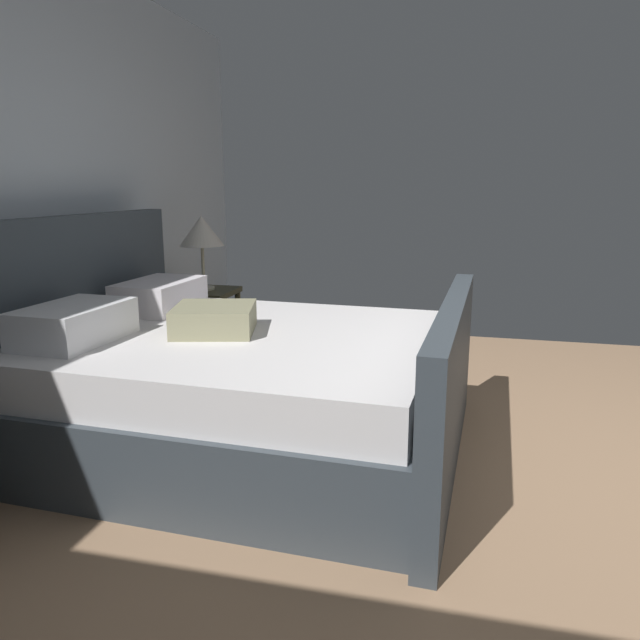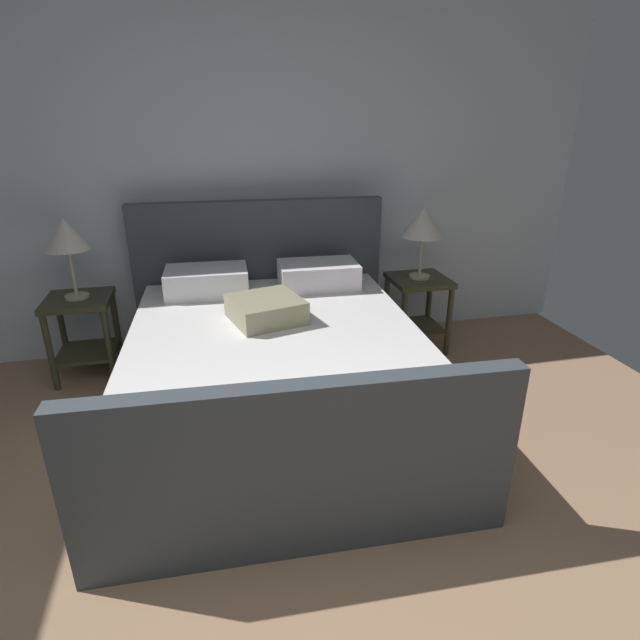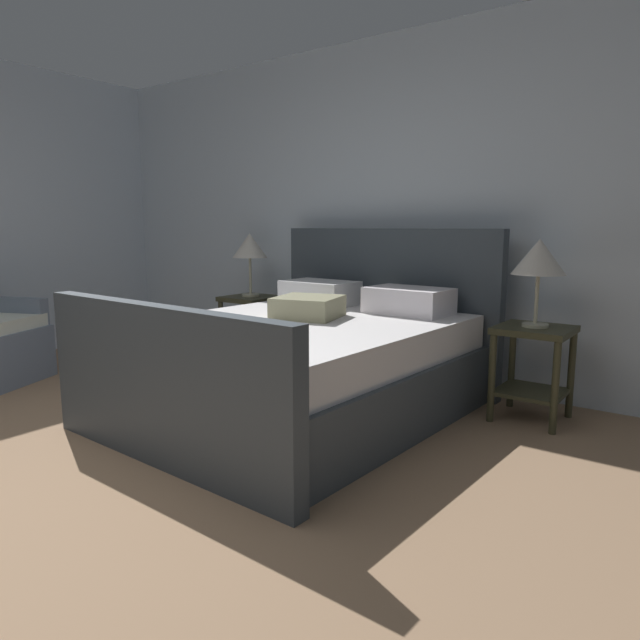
# 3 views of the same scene
# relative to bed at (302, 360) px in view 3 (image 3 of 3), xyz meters

# --- Properties ---
(wall_back) EXTENTS (6.04, 0.12, 2.68)m
(wall_back) POSITION_rel_bed_xyz_m (-0.25, 1.26, 0.99)
(wall_back) COLOR silver
(wall_back) RESTS_ON ground
(bed) EXTENTS (1.97, 2.28, 1.20)m
(bed) POSITION_rel_bed_xyz_m (0.00, 0.00, 0.00)
(bed) COLOR #394148
(bed) RESTS_ON ground
(nightstand_right) EXTENTS (0.44, 0.44, 0.60)m
(nightstand_right) POSITION_rel_bed_xyz_m (1.26, 0.75, 0.05)
(nightstand_right) COLOR #393723
(nightstand_right) RESTS_ON ground
(table_lamp_right) EXTENTS (0.33, 0.33, 0.55)m
(table_lamp_right) POSITION_rel_bed_xyz_m (1.26, 0.75, 0.67)
(table_lamp_right) COLOR #B7B293
(table_lamp_right) RESTS_ON nightstand_right
(nightstand_left) EXTENTS (0.44, 0.44, 0.60)m
(nightstand_left) POSITION_rel_bed_xyz_m (-1.26, 0.86, 0.05)
(nightstand_left) COLOR #393723
(nightstand_left) RESTS_ON ground
(table_lamp_left) EXTENTS (0.31, 0.31, 0.56)m
(table_lamp_left) POSITION_rel_bed_xyz_m (-1.26, 0.86, 0.69)
(table_lamp_left) COLOR #B7B293
(table_lamp_left) RESTS_ON nightstand_left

